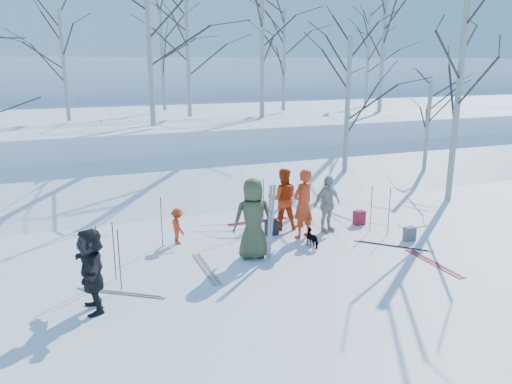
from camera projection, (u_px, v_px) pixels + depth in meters
name	position (u px, v px, depth m)	size (l,w,h in m)	color
ground	(278.00, 257.00, 12.37)	(120.00, 120.00, 0.00)	white
snow_ramp	(202.00, 187.00, 18.64)	(70.00, 9.50, 1.40)	white
snow_plateau	(154.00, 131.00, 27.43)	(70.00, 18.00, 2.20)	white
far_hill	(112.00, 92.00, 46.11)	(90.00, 30.00, 6.00)	white
skier_olive_center	(253.00, 219.00, 12.09)	(0.98, 0.64, 2.00)	#3F472B
skier_red_north	(303.00, 204.00, 13.52)	(0.70, 0.46, 1.91)	red
skier_redor_behind	(283.00, 199.00, 14.26)	(0.86, 0.67, 1.78)	#C83B0F
skier_red_seated	(178.00, 226.00, 13.16)	(0.63, 0.36, 0.97)	red
skier_cream_east	(327.00, 204.00, 14.03)	(0.95, 0.40, 1.62)	beige
skier_grey_west	(91.00, 270.00, 9.51)	(1.55, 0.49, 1.67)	black
dog	(313.00, 238.00, 12.96)	(0.26, 0.58, 0.49)	black
upright_ski_left	(269.00, 223.00, 11.94)	(0.07, 0.02, 1.90)	silver
upright_ski_right	(272.00, 222.00, 11.99)	(0.07, 0.02, 1.90)	silver
ski_pair_a	(121.00, 293.00, 10.41)	(1.69, 1.23, 0.02)	silver
ski_pair_b	(206.00, 269.00, 11.63)	(0.21, 1.90, 0.02)	silver
ski_pair_c	(392.00, 246.00, 13.07)	(1.49, 1.48, 0.02)	silver
ski_pair_d	(258.00, 221.00, 15.09)	(1.90, 0.23, 0.02)	#A8181B
ski_pair_e	(434.00, 263.00, 11.97)	(0.21, 1.90, 0.02)	#A8181B
ski_pole_a	(263.00, 201.00, 14.87)	(0.02, 0.02, 1.34)	black
ski_pole_b	(371.00, 209.00, 14.08)	(0.02, 0.02, 1.34)	black
ski_pole_c	(119.00, 260.00, 10.43)	(0.02, 0.02, 1.34)	black
ski_pole_d	(98.00, 255.00, 10.69)	(0.02, 0.02, 1.34)	black
ski_pole_e	(389.00, 212.00, 13.80)	(0.02, 0.02, 1.34)	black
ski_pole_f	(114.00, 251.00, 10.94)	(0.02, 0.02, 1.34)	black
ski_pole_g	(260.00, 205.00, 14.45)	(0.02, 0.02, 1.34)	black
ski_pole_h	(162.00, 222.00, 12.93)	(0.02, 0.02, 1.34)	black
backpack_red	(359.00, 218.00, 14.79)	(0.32, 0.22, 0.42)	maroon
backpack_grey	(410.00, 234.00, 13.46)	(0.30, 0.20, 0.38)	#585B5F
backpack_dark	(272.00, 228.00, 13.92)	(0.34, 0.24, 0.40)	black
birch_plateau_a	(368.00, 59.00, 29.64)	(4.35, 4.35, 5.35)	silver
birch_plateau_b	(149.00, 39.00, 19.06)	(5.30, 5.30, 6.71)	silver
birch_plateau_c	(284.00, 61.00, 25.69)	(4.16, 4.16, 5.09)	silver
birch_plateau_d	(188.00, 58.00, 22.76)	(4.34, 4.34, 5.35)	silver
birch_plateau_e	(64.00, 66.00, 21.22)	(3.84, 3.84, 4.62)	silver
birch_plateau_f	(262.00, 43.00, 22.61)	(5.25, 5.25, 6.65)	silver
birch_plateau_i	(384.00, 38.00, 25.02)	(5.71, 5.71, 7.31)	silver
birch_plateau_j	(162.00, 59.00, 25.86)	(4.29, 4.29, 5.27)	silver
birch_edge_b	(458.00, 99.00, 16.63)	(5.50, 5.50, 6.99)	silver
birch_edge_c	(427.00, 131.00, 19.96)	(3.40, 3.40, 4.00)	silver
birch_edge_e	(347.00, 113.00, 18.93)	(4.54, 4.54, 5.63)	silver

